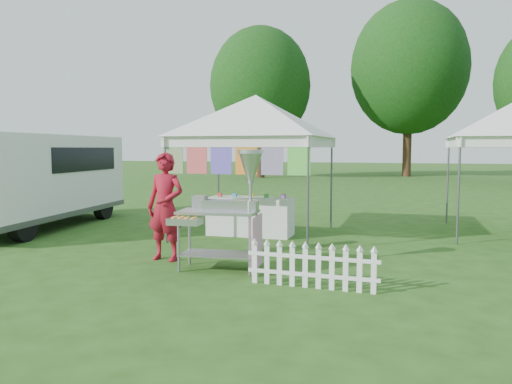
% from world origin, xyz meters
% --- Properties ---
extents(ground, '(120.00, 120.00, 0.00)m').
position_xyz_m(ground, '(0.00, 0.00, 0.00)').
color(ground, '#284A15').
rests_on(ground, ground).
extents(canopy_main, '(4.24, 4.24, 3.45)m').
position_xyz_m(canopy_main, '(0.00, 3.49, 2.99)').
color(canopy_main, '#59595E').
rests_on(canopy_main, ground).
extents(tree_left, '(6.40, 6.40, 9.53)m').
position_xyz_m(tree_left, '(-6.00, 24.00, 5.83)').
color(tree_left, '#3B2215').
rests_on(tree_left, ground).
extents(tree_mid, '(7.60, 7.60, 11.52)m').
position_xyz_m(tree_mid, '(3.00, 28.00, 7.14)').
color(tree_mid, '#3B2215').
rests_on(tree_mid, ground).
extents(donut_cart, '(1.33, 1.02, 1.85)m').
position_xyz_m(donut_cart, '(0.57, 0.32, 1.09)').
color(donut_cart, gray).
rests_on(donut_cart, ground).
extents(vendor, '(0.68, 0.48, 1.80)m').
position_xyz_m(vendor, '(-0.71, 0.68, 0.90)').
color(vendor, maroon).
rests_on(vendor, ground).
extents(cargo_van, '(2.66, 5.43, 2.17)m').
position_xyz_m(cargo_van, '(-5.32, 3.01, 1.17)').
color(cargo_van, white).
rests_on(cargo_van, ground).
extents(picket_fence, '(1.80, 0.10, 0.56)m').
position_xyz_m(picket_fence, '(1.94, -0.28, 0.29)').
color(picket_fence, white).
rests_on(picket_fence, ground).
extents(display_table, '(1.80, 0.70, 0.82)m').
position_xyz_m(display_table, '(-0.09, 3.40, 0.41)').
color(display_table, white).
rests_on(display_table, ground).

